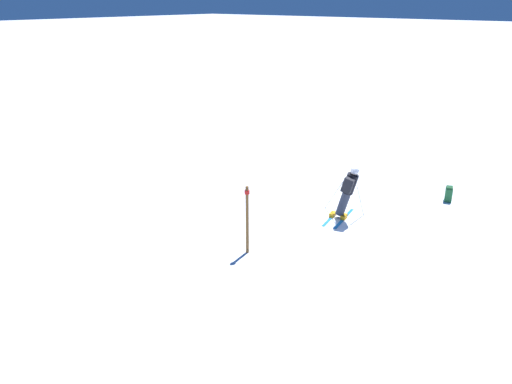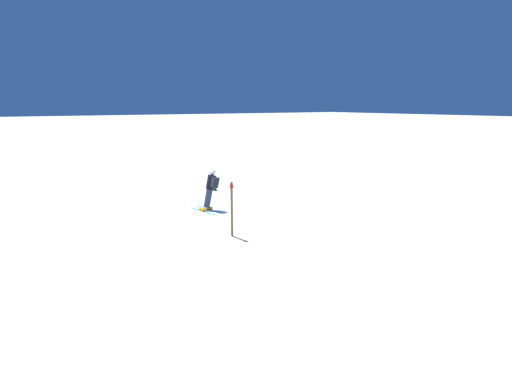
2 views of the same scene
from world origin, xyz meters
name	(u,v)px [view 1 (image 1 of 2)]	position (x,y,z in m)	size (l,w,h in m)	color
ground_plane	(320,212)	(0.00, 0.00, 0.00)	(300.00, 300.00, 0.00)	white
skier	(348,190)	(-0.91, -0.02, 0.95)	(1.31, 1.69, 1.74)	#1E7AC6
spare_backpack	(449,194)	(-2.76, -3.47, 0.24)	(0.31, 0.36, 0.50)	#236633
trail_marker	(247,217)	(0.04, 3.45, 1.02)	(0.13, 0.13, 1.85)	brown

